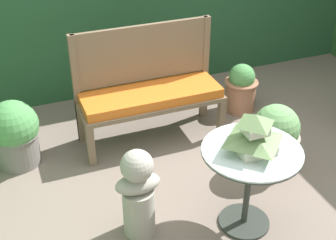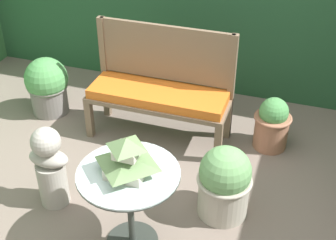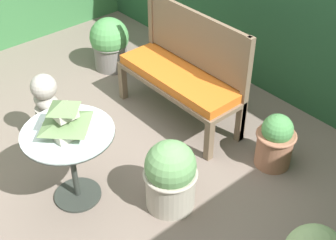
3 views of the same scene
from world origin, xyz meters
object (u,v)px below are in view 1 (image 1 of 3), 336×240
(garden_bench, at_px, (151,99))
(patio_table, at_px, (250,167))
(garden_bust, at_px, (138,193))
(potted_plant_patio_mid, at_px, (14,133))
(pagoda_birdhouse, at_px, (254,135))
(potted_plant_hedge_corner, at_px, (241,88))
(potted_plant_bench_left, at_px, (274,138))

(garden_bench, height_order, patio_table, patio_table)
(garden_bust, height_order, potted_plant_patio_mid, garden_bust)
(garden_bust, bearing_deg, potted_plant_patio_mid, 121.22)
(garden_bench, bearing_deg, patio_table, -78.88)
(garden_bench, bearing_deg, potted_plant_patio_mid, 176.93)
(patio_table, xyz_separation_m, pagoda_birdhouse, (0.00, -0.00, 0.25))
(patio_table, bearing_deg, potted_plant_patio_mid, 136.84)
(garden_bench, relative_size, pagoda_birdhouse, 3.89)
(garden_bench, relative_size, patio_table, 1.90)
(potted_plant_hedge_corner, distance_m, potted_plant_bench_left, 0.96)
(potted_plant_patio_mid, height_order, potted_plant_hedge_corner, potted_plant_patio_mid)
(patio_table, height_order, potted_plant_bench_left, patio_table)
(potted_plant_hedge_corner, bearing_deg, potted_plant_patio_mid, -177.11)
(pagoda_birdhouse, bearing_deg, potted_plant_hedge_corner, 62.52)
(pagoda_birdhouse, relative_size, potted_plant_hedge_corner, 0.66)
(potted_plant_bench_left, bearing_deg, garden_bench, 135.24)
(pagoda_birdhouse, bearing_deg, garden_bust, 164.49)
(patio_table, bearing_deg, garden_bust, 164.49)
(patio_table, relative_size, pagoda_birdhouse, 2.05)
(garden_bust, distance_m, potted_plant_patio_mid, 1.31)
(garden_bench, height_order, potted_plant_bench_left, potted_plant_bench_left)
(potted_plant_patio_mid, bearing_deg, potted_plant_bench_left, -23.20)
(garden_bench, height_order, pagoda_birdhouse, pagoda_birdhouse)
(pagoda_birdhouse, bearing_deg, potted_plant_bench_left, 43.05)
(potted_plant_hedge_corner, bearing_deg, patio_table, -117.48)
(potted_plant_hedge_corner, xyz_separation_m, potted_plant_bench_left, (-0.22, -0.93, 0.05))
(patio_table, relative_size, garden_bust, 0.98)
(potted_plant_patio_mid, relative_size, potted_plant_bench_left, 0.99)
(garden_bench, distance_m, patio_table, 1.28)
(patio_table, distance_m, garden_bust, 0.76)
(pagoda_birdhouse, height_order, potted_plant_patio_mid, pagoda_birdhouse)
(pagoda_birdhouse, relative_size, potted_plant_patio_mid, 0.56)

